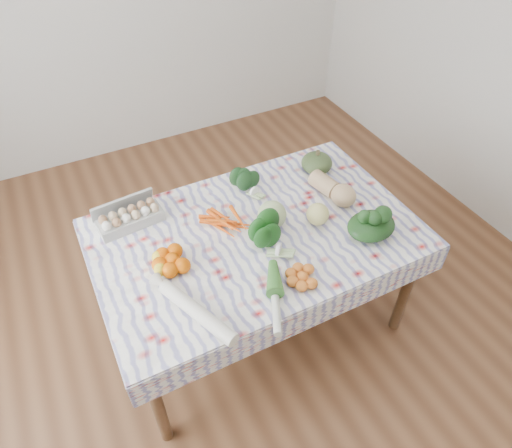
% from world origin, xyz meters
% --- Properties ---
extents(ground, '(4.50, 4.50, 0.00)m').
position_xyz_m(ground, '(0.00, 0.00, 0.00)').
color(ground, brown).
rests_on(ground, ground).
extents(dining_table, '(1.60, 1.00, 0.75)m').
position_xyz_m(dining_table, '(0.00, 0.00, 0.68)').
color(dining_table, brown).
rests_on(dining_table, ground).
extents(tablecloth, '(1.66, 1.06, 0.01)m').
position_xyz_m(tablecloth, '(0.00, 0.00, 0.76)').
color(tablecloth, white).
rests_on(tablecloth, dining_table).
extents(egg_carton, '(0.35, 0.17, 0.09)m').
position_xyz_m(egg_carton, '(-0.56, 0.35, 0.81)').
color(egg_carton, '#A1A19C').
rests_on(egg_carton, tablecloth).
extents(carrot_bunch, '(0.29, 0.28, 0.04)m').
position_xyz_m(carrot_bunch, '(-0.11, 0.13, 0.78)').
color(carrot_bunch, '#F15810').
rests_on(carrot_bunch, tablecloth).
extents(kale_bunch, '(0.18, 0.17, 0.13)m').
position_xyz_m(kale_bunch, '(0.11, 0.31, 0.83)').
color(kale_bunch, '#193E1A').
rests_on(kale_bunch, tablecloth).
extents(kabocha_squash, '(0.20, 0.20, 0.12)m').
position_xyz_m(kabocha_squash, '(0.56, 0.30, 0.82)').
color(kabocha_squash, '#394C26').
rests_on(kabocha_squash, tablecloth).
extents(cabbage, '(0.20, 0.20, 0.15)m').
position_xyz_m(cabbage, '(0.10, 0.01, 0.84)').
color(cabbage, '#A7BD7C').
rests_on(cabbage, tablecloth).
extents(butternut_squash, '(0.19, 0.31, 0.13)m').
position_xyz_m(butternut_squash, '(0.51, 0.06, 0.83)').
color(butternut_squash, tan).
rests_on(butternut_squash, tablecloth).
extents(orange_cluster, '(0.25, 0.25, 0.08)m').
position_xyz_m(orange_cluster, '(-0.46, -0.03, 0.80)').
color(orange_cluster, '#E05A03').
rests_on(orange_cluster, tablecloth).
extents(broccoli, '(0.24, 0.24, 0.13)m').
position_xyz_m(broccoli, '(-0.02, -0.16, 0.82)').
color(broccoli, '#174D16').
rests_on(broccoli, tablecloth).
extents(mandarin_cluster, '(0.25, 0.25, 0.06)m').
position_xyz_m(mandarin_cluster, '(0.05, -0.38, 0.79)').
color(mandarin_cluster, orange).
rests_on(mandarin_cluster, tablecloth).
extents(grapefruit, '(0.13, 0.13, 0.12)m').
position_xyz_m(grapefruit, '(0.32, -0.08, 0.82)').
color(grapefruit, '#E1D97A').
rests_on(grapefruit, tablecloth).
extents(spinach_bag, '(0.28, 0.23, 0.11)m').
position_xyz_m(spinach_bag, '(0.52, -0.28, 0.82)').
color(spinach_bag, black).
rests_on(spinach_bag, tablecloth).
extents(daikon, '(0.23, 0.45, 0.07)m').
position_xyz_m(daikon, '(-0.46, -0.35, 0.79)').
color(daikon, silver).
rests_on(daikon, tablecloth).
extents(leek, '(0.20, 0.35, 0.04)m').
position_xyz_m(leek, '(-0.12, -0.43, 0.78)').
color(leek, silver).
rests_on(leek, tablecloth).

